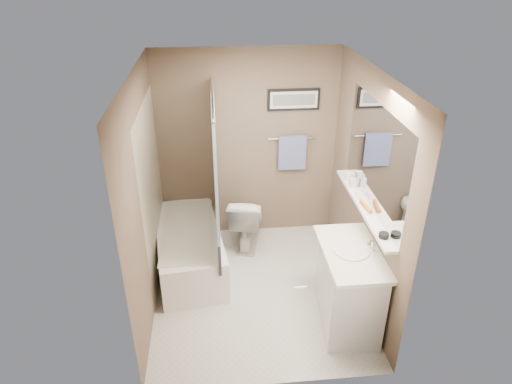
{
  "coord_description": "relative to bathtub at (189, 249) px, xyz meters",
  "views": [
    {
      "loc": [
        -0.39,
        -3.94,
        3.33
      ],
      "look_at": [
        0.0,
        0.15,
        1.15
      ],
      "focal_mm": 32.0,
      "sensor_mm": 36.0,
      "label": 1
    }
  ],
  "objects": [
    {
      "name": "ceiling",
      "position": [
        0.75,
        -0.51,
        2.13
      ],
      "size": [
        2.2,
        2.5,
        0.04
      ],
      "primitive_type": "cube",
      "color": "white",
      "rests_on": "wall_back"
    },
    {
      "name": "tile_surround",
      "position": [
        -0.34,
        -0.01,
        0.75
      ],
      "size": [
        0.02,
        1.55,
        2.0
      ],
      "primitive_type": "cube",
      "color": "beige",
      "rests_on": "wall_left"
    },
    {
      "name": "faucet_knob",
      "position": [
        1.78,
        -0.94,
        0.62
      ],
      "size": [
        0.05,
        0.05,
        0.05
      ],
      "primitive_type": "sphere",
      "color": "silver",
      "rests_on": "countertop"
    },
    {
      "name": "vanity",
      "position": [
        1.6,
        -1.04,
        0.15
      ],
      "size": [
        0.57,
        0.94,
        0.8
      ],
      "primitive_type": "cube",
      "rotation": [
        0.0,
        0.0,
        -0.08
      ],
      "color": "silver",
      "rests_on": "ground"
    },
    {
      "name": "door",
      "position": [
        1.3,
        -1.75,
        0.75
      ],
      "size": [
        0.8,
        0.02,
        2.0
      ],
      "primitive_type": "cube",
      "color": "silver",
      "rests_on": "wall_front"
    },
    {
      "name": "countertop",
      "position": [
        1.59,
        -1.04,
        0.57
      ],
      "size": [
        0.54,
        0.96,
        0.04
      ],
      "primitive_type": "cube",
      "color": "white",
      "rests_on": "vanity"
    },
    {
      "name": "wall_front",
      "position": [
        0.75,
        -1.74,
        0.95
      ],
      "size": [
        2.2,
        0.04,
        2.4
      ],
      "primitive_type": "cube",
      "color": "brown",
      "rests_on": "ground"
    },
    {
      "name": "wall_right",
      "position": [
        1.83,
        -0.51,
        0.95
      ],
      "size": [
        0.04,
        2.5,
        2.4
      ],
      "primitive_type": "cube",
      "color": "brown",
      "rests_on": "ground"
    },
    {
      "name": "candle_bowl_near",
      "position": [
        1.79,
        -1.24,
        0.89
      ],
      "size": [
        0.09,
        0.09,
        0.04
      ],
      "primitive_type": "cylinder",
      "color": "black",
      "rests_on": "shelf"
    },
    {
      "name": "wall_left",
      "position": [
        -0.33,
        -0.51,
        0.95
      ],
      "size": [
        0.04,
        2.5,
        2.4
      ],
      "primitive_type": "cube",
      "color": "brown",
      "rests_on": "ground"
    },
    {
      "name": "curtain_upper",
      "position": [
        0.35,
        -0.01,
        1.15
      ],
      "size": [
        0.03,
        1.45,
        1.28
      ],
      "primitive_type": "cube",
      "color": "white",
      "rests_on": "curtain_rod"
    },
    {
      "name": "door_handle",
      "position": [
        0.97,
        -1.7,
        0.75
      ],
      "size": [
        0.1,
        0.02,
        0.02
      ],
      "primitive_type": "cylinder",
      "rotation": [
        0.0,
        1.57,
        0.0
      ],
      "color": "silver",
      "rests_on": "door"
    },
    {
      "name": "towel_bar",
      "position": [
        1.3,
        0.71,
        1.05
      ],
      "size": [
        0.6,
        0.02,
        0.02
      ],
      "primitive_type": "cylinder",
      "rotation": [
        0.0,
        1.57,
        0.0
      ],
      "color": "silver",
      "rests_on": "wall_back"
    },
    {
      "name": "faucet_spout",
      "position": [
        1.78,
        -1.04,
        0.64
      ],
      "size": [
        0.02,
        0.02,
        0.1
      ],
      "primitive_type": "cylinder",
      "color": "white",
      "rests_on": "countertop"
    },
    {
      "name": "art_image",
      "position": [
        1.3,
        0.71,
        1.53
      ],
      "size": [
        0.5,
        0.0,
        0.13
      ],
      "primitive_type": "cube",
      "color": "#595959",
      "rests_on": "art_mat"
    },
    {
      "name": "soap_bottle",
      "position": [
        1.79,
        -0.27,
        0.94
      ],
      "size": [
        0.07,
        0.07,
        0.14
      ],
      "primitive_type": "imported",
      "rotation": [
        0.0,
        0.0,
        0.1
      ],
      "color": "#999999",
      "rests_on": "shelf"
    },
    {
      "name": "curtain_lower",
      "position": [
        0.35,
        -0.01,
        0.33
      ],
      "size": [
        0.03,
        1.45,
        0.36
      ],
      "primitive_type": "cube",
      "color": "#253746",
      "rests_on": "curtain_rod"
    },
    {
      "name": "art_frame",
      "position": [
        1.3,
        0.73,
        1.53
      ],
      "size": [
        0.62,
        0.02,
        0.26
      ],
      "primitive_type": "cube",
      "color": "black",
      "rests_on": "wall_back"
    },
    {
      "name": "ground",
      "position": [
        0.75,
        -0.51,
        -0.25
      ],
      "size": [
        2.5,
        2.5,
        0.0
      ],
      "primitive_type": "plane",
      "color": "beige",
      "rests_on": "ground"
    },
    {
      "name": "hair_brush_front",
      "position": [
        1.79,
        -0.73,
        0.89
      ],
      "size": [
        0.07,
        0.22,
        0.04
      ],
      "primitive_type": "cylinder",
      "rotation": [
        1.57,
        0.0,
        0.12
      ],
      "color": "#C55D1B",
      "rests_on": "shelf"
    },
    {
      "name": "sink_basin",
      "position": [
        1.58,
        -1.04,
        0.6
      ],
      "size": [
        0.34,
        0.34,
        0.01
      ],
      "primitive_type": "cylinder",
      "color": "silver",
      "rests_on": "countertop"
    },
    {
      "name": "towel",
      "position": [
        1.3,
        0.69,
        0.87
      ],
      "size": [
        0.34,
        0.05,
        0.44
      ],
      "primitive_type": "cube",
      "color": "#91A1D3",
      "rests_on": "towel_bar"
    },
    {
      "name": "curtain_rod",
      "position": [
        0.35,
        -0.01,
        1.8
      ],
      "size": [
        0.02,
        1.55,
        0.02
      ],
      "primitive_type": "cylinder",
      "rotation": [
        1.57,
        0.0,
        0.0
      ],
      "color": "silver",
      "rests_on": "wall_left"
    },
    {
      "name": "wall_back",
      "position": [
        0.75,
        0.72,
        0.95
      ],
      "size": [
        2.2,
        0.04,
        2.4
      ],
      "primitive_type": "cube",
      "color": "brown",
      "rests_on": "ground"
    },
    {
      "name": "toilet",
      "position": [
        0.71,
        0.41,
        0.1
      ],
      "size": [
        0.53,
        0.76,
        0.71
      ],
      "primitive_type": "imported",
      "rotation": [
        0.0,
        0.0,
        2.93
      ],
      "color": "silver",
      "rests_on": "ground"
    },
    {
      "name": "glass_jar",
      "position": [
        1.79,
        -0.12,
        0.92
      ],
      "size": [
        0.08,
        0.08,
        0.1
      ],
      "primitive_type": "cylinder",
      "color": "white",
      "rests_on": "shelf"
    },
    {
      "name": "pink_comb",
      "position": [
        1.79,
        -0.48,
        0.87
      ],
      "size": [
        0.03,
        0.16,
        0.01
      ],
      "primitive_type": "cube",
      "rotation": [
        0.0,
        0.0,
        -0.02
      ],
      "color": "pink",
      "rests_on": "shelf"
    },
    {
      "name": "bathtub",
      "position": [
        0.0,
        0.0,
        0.0
      ],
      "size": [
        0.89,
        1.58,
        0.5
      ],
      "primitive_type": "cube",
      "rotation": [
        0.0,
        0.0,
        0.13
      ],
      "color": "white",
      "rests_on": "ground"
    },
    {
      "name": "shelf",
      "position": [
        1.79,
        -0.66,
        0.85
      ],
      "size": [
        0.12,
        1.6,
        0.03
      ],
      "primitive_type": "cube",
      "color": "silver",
      "rests_on": "wall_right"
    },
    {
      "name": "art_mat",
      "position": [
        1.3,
        0.71,
        1.53
      ],
      "size": [
        0.56,
        0.0,
        0.2
      ],
      "primitive_type": "cube",
      "color": "white",
      "rests_on": "art_frame"
    },
    {
      "name": "mirror",
      "position": [
        1.84,
        -0.66,
        1.37
      ],
      "size": [
        0.02,
        1.6,
        1.0
      ],
      "primitive_type": "cube",
      "color": "silver",
      "rests_on": "wall_right"
    },
    {
      "name": "tub_rim",
      "position": [
        0.0,
        0.0,
        0.25
      ],
      "size": [
        0.56,
        1.36,
        0.02
      ],
      "primitive_type": "cube",
      "color": "silver",
      "rests_on": "bathtub"
    }
  ]
}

